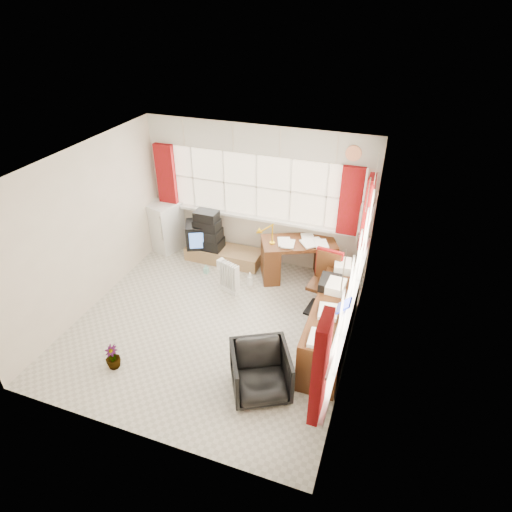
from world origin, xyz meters
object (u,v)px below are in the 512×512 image
(office_chair, at_px, (261,372))
(crt_tv, at_px, (200,234))
(radiator, at_px, (230,280))
(mini_fridge, at_px, (165,226))
(desk, at_px, (298,257))
(credenza, at_px, (331,322))
(tv_bench, at_px, (224,255))
(desk_lamp, at_px, (272,229))
(task_chair, at_px, (325,279))

(office_chair, xyz_separation_m, crt_tv, (-2.08, 2.64, 0.15))
(radiator, height_order, mini_fridge, mini_fridge)
(desk, height_order, radiator, desk)
(desk, distance_m, office_chair, 2.61)
(credenza, distance_m, tv_bench, 2.75)
(mini_fridge, bearing_deg, desk, -2.80)
(desk_lamp, bearing_deg, office_chair, -75.37)
(task_chair, xyz_separation_m, tv_bench, (-2.02, 0.74, -0.41))
(desk, distance_m, radiator, 1.24)
(radiator, bearing_deg, crt_tv, 138.04)
(crt_tv, bearing_deg, tv_bench, 1.41)
(office_chair, xyz_separation_m, radiator, (-1.17, 1.81, -0.10))
(credenza, relative_size, mini_fridge, 2.13)
(desk_lamp, bearing_deg, desk, 27.22)
(credenza, relative_size, tv_bench, 1.43)
(office_chair, distance_m, credenza, 1.30)
(crt_tv, bearing_deg, office_chair, -51.68)
(task_chair, distance_m, radiator, 1.59)
(radiator, bearing_deg, desk_lamp, 46.70)
(tv_bench, relative_size, crt_tv, 2.17)
(mini_fridge, bearing_deg, office_chair, -43.44)
(task_chair, relative_size, radiator, 1.86)
(tv_bench, bearing_deg, crt_tv, -178.59)
(credenza, bearing_deg, task_chair, 108.20)
(desk_lamp, relative_size, crt_tv, 0.59)
(radiator, relative_size, tv_bench, 0.39)
(desk, height_order, desk_lamp, desk_lamp)
(task_chair, bearing_deg, radiator, -176.54)
(desk, height_order, credenza, credenza)
(radiator, relative_size, credenza, 0.27)
(office_chair, relative_size, tv_bench, 0.51)
(desk, relative_size, tv_bench, 0.98)
(credenza, height_order, tv_bench, credenza)
(task_chair, height_order, crt_tv, task_chair)
(task_chair, bearing_deg, credenza, -71.80)
(desk, bearing_deg, mini_fridge, 177.20)
(office_chair, height_order, tv_bench, office_chair)
(desk_lamp, relative_size, mini_fridge, 0.40)
(radiator, bearing_deg, desk, 39.59)
(desk, distance_m, tv_bench, 1.44)
(mini_fridge, bearing_deg, radiator, -28.12)
(radiator, bearing_deg, tv_bench, 119.02)
(task_chair, xyz_separation_m, radiator, (-1.56, -0.09, -0.32))
(office_chair, bearing_deg, task_chair, 50.30)
(task_chair, distance_m, tv_bench, 2.19)
(task_chair, distance_m, crt_tv, 2.58)
(tv_bench, bearing_deg, task_chair, -20.13)
(desk_lamp, bearing_deg, task_chair, -25.38)
(desk, height_order, crt_tv, desk)
(task_chair, bearing_deg, mini_fridge, 165.91)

